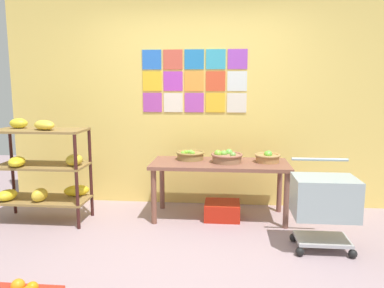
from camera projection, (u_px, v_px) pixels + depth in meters
name	position (u px, v px, depth m)	size (l,w,h in m)	color
ground	(181.00, 259.00, 3.30)	(9.21, 9.21, 0.00)	gray
back_wall_with_art	(196.00, 101.00, 4.70)	(4.86, 0.07, 2.65)	#EBCA62
banana_shelf_unit	(41.00, 166.00, 4.14)	(0.99, 0.53, 1.16)	#3A1816
display_table	(220.00, 169.00, 4.27)	(1.56, 0.65, 0.66)	brown
fruit_basket_back_right	(190.00, 155.00, 4.40)	(0.33, 0.33, 0.12)	olive
fruit_basket_right	(227.00, 157.00, 4.24)	(0.36, 0.36, 0.15)	#93694A
fruit_basket_left	(268.00, 157.00, 4.25)	(0.29, 0.29, 0.14)	#AF7B47
produce_crate_under_table	(222.00, 210.00, 4.30)	(0.40, 0.36, 0.19)	#B72010
shopping_cart	(324.00, 200.00, 3.43)	(0.56, 0.46, 0.83)	black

